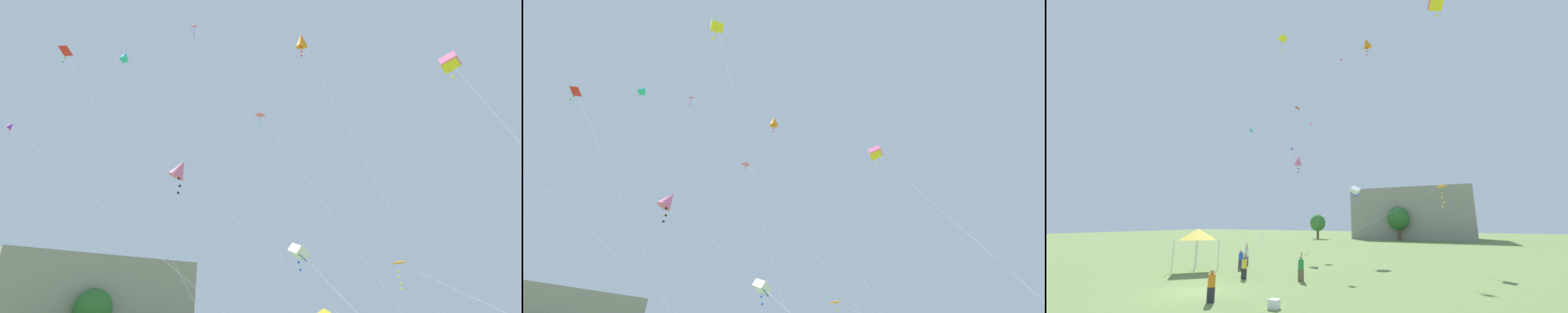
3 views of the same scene
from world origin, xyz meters
The scene contains 12 objects.
distant_building centered at (4.57, 62.26, 5.80)m, with size 25.97×15.39×11.60m, color gray.
tree_near_right centered at (2.69, 53.38, 4.61)m, with size 4.73×4.25×7.13m.
kite_white_box_0 centered at (4.44, 16.91, 7.17)m, with size 5.13×12.87×7.80m.
kite_orange_delta_1 centered at (12.92, 15.55, 6.94)m, with size 10.54×18.05×7.25m.
kite_purple_diamond_2 centered at (-11.57, 31.25, 16.87)m, with size 9.77×24.84×17.43m.
kite_orange_diamond_3 centered at (6.32, 17.74, 24.91)m, with size 3.34×12.55×25.59m.
kite_pink_diamond_4 centered at (-3.35, 18.58, 11.51)m, with size 3.91×14.45×12.30m.
kite_red_delta_5 centered at (-9.25, 29.07, 23.47)m, with size 5.64×20.14×24.17m.
kite_pink_box_7 centered at (14.13, 9.65, 21.52)m, with size 12.35×11.47×22.18m.
kite_pink_delta_8 centered at (0.10, 14.83, 14.29)m, with size 0.65×11.20×14.93m.
kite_red_delta_9 centered at (0.35, 25.12, 27.82)m, with size 3.72×21.25×29.03m.
kite_cyan_diamond_10 centered at (-8.34, 15.15, 15.33)m, with size 8.51×10.68×15.72m.
Camera 1 is at (-13.15, -2.41, 3.05)m, focal length 28.00 mm.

